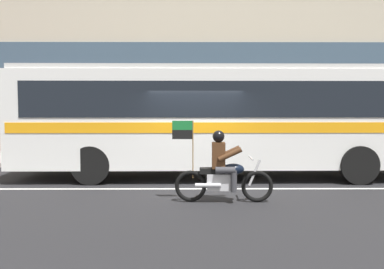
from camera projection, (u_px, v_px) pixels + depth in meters
ground_plane at (195, 185)px, 11.07m from camera, size 60.00×60.00×0.00m
sidewalk_curb at (194, 158)px, 16.15m from camera, size 28.00×3.80×0.15m
lane_center_stripe at (196, 189)px, 10.47m from camera, size 26.60×0.14×0.01m
office_building_facade at (193, 19)px, 18.05m from camera, size 28.00×0.89×11.88m
transit_bus at (229, 114)px, 12.14m from camera, size 12.30×2.73×3.22m
motorcycle_with_rider at (223, 172)px, 8.98m from camera, size 2.20×0.64×1.78m
fire_hydrant at (145, 151)px, 14.68m from camera, size 0.22×0.30×0.75m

